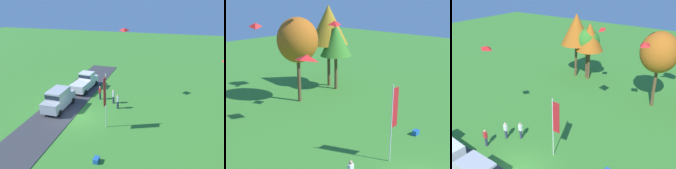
% 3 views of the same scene
% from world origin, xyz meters
% --- Properties ---
extents(ground_plane, '(120.00, 120.00, 0.00)m').
position_xyz_m(ground_plane, '(0.00, 0.00, 0.00)').
color(ground_plane, '#3D842D').
extents(pavement_strip, '(36.00, 4.40, 0.06)m').
position_xyz_m(pavement_strip, '(0.00, -2.75, 0.03)').
color(pavement_strip, '#38383D').
rests_on(pavement_strip, ground).
extents(car_pickup_near_entrance, '(5.12, 2.33, 2.14)m').
position_xyz_m(car_pickup_near_entrance, '(-7.33, -2.27, 1.11)').
color(car_pickup_near_entrance, white).
rests_on(car_pickup_near_entrance, ground).
extents(car_suv_by_flagpole, '(4.63, 2.10, 2.28)m').
position_xyz_m(car_suv_by_flagpole, '(-1.24, -2.97, 1.30)').
color(car_suv_by_flagpole, '#B7B7BC').
rests_on(car_suv_by_flagpole, ground).
extents(person_on_lawn, '(0.36, 0.24, 1.71)m').
position_xyz_m(person_on_lawn, '(-4.18, 2.55, 0.88)').
color(person_on_lawn, '#2D334C').
rests_on(person_on_lawn, ground).
extents(person_beside_suv, '(0.36, 0.24, 1.71)m').
position_xyz_m(person_beside_suv, '(-3.05, 3.36, 0.88)').
color(person_beside_suv, '#2D334C').
rests_on(person_beside_suv, ground).
extents(person_watching_sky, '(0.36, 0.24, 1.71)m').
position_xyz_m(person_watching_sky, '(-4.79, 0.69, 0.88)').
color(person_watching_sky, '#2D334C').
rests_on(person_watching_sky, ground).
extents(flag_banner, '(0.71, 0.08, 5.48)m').
position_xyz_m(flag_banner, '(1.17, 3.20, 3.47)').
color(flag_banner, silver).
rests_on(flag_banner, ground).
extents(cooler_box, '(0.56, 0.40, 0.40)m').
position_xyz_m(cooler_box, '(5.82, 3.89, 0.20)').
color(cooler_box, blue).
rests_on(cooler_box, ground).
extents(kite_diamond_near_flag, '(1.11, 1.13, 0.46)m').
position_xyz_m(kite_diamond_near_flag, '(-6.36, 3.23, 8.36)').
color(kite_diamond_near_flag, red).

